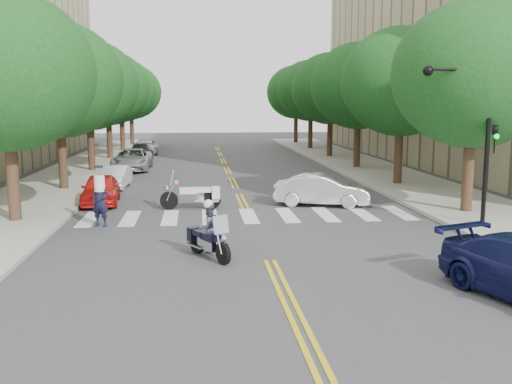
{
  "coord_description": "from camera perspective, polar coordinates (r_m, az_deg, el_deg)",
  "views": [
    {
      "loc": [
        -2.03,
        -15.67,
        4.49
      ],
      "look_at": [
        0.07,
        4.4,
        1.3
      ],
      "focal_mm": 40.0,
      "sensor_mm": 36.0,
      "label": 1
    }
  ],
  "objects": [
    {
      "name": "parked_car_b",
      "position": [
        30.89,
        -13.88,
        1.45
      ],
      "size": [
        1.41,
        3.61,
        1.17
      ],
      "primitive_type": "imported",
      "rotation": [
        0.0,
        0.0,
        -0.05
      ],
      "color": "silver",
      "rests_on": "ground"
    },
    {
      "name": "tree_l_5",
      "position": [
        62.05,
        -12.42,
        9.75
      ],
      "size": [
        6.4,
        6.4,
        8.45
      ],
      "color": "#382316",
      "rests_on": "ground"
    },
    {
      "name": "tree_r_4",
      "position": [
        54.77,
        5.51,
        10.05
      ],
      "size": [
        6.4,
        6.4,
        8.45
      ],
      "color": "#382316",
      "rests_on": "ground"
    },
    {
      "name": "motorcycle_police",
      "position": [
        16.59,
        -4.83,
        -4.0
      ],
      "size": [
        1.24,
        1.97,
        1.73
      ],
      "rotation": [
        0.0,
        0.0,
        3.64
      ],
      "color": "black",
      "rests_on": "ground"
    },
    {
      "name": "parked_car_a",
      "position": [
        26.26,
        -15.27,
        0.27
      ],
      "size": [
        1.84,
        3.98,
        1.32
      ],
      "primitive_type": "imported",
      "rotation": [
        0.0,
        0.0,
        0.08
      ],
      "color": "red",
      "rests_on": "ground"
    },
    {
      "name": "tree_r_5",
      "position": [
        62.63,
        4.04,
        9.93
      ],
      "size": [
        6.4,
        6.4,
        8.45
      ],
      "color": "#382316",
      "rests_on": "ground"
    },
    {
      "name": "tree_r_0",
      "position": [
        24.25,
        20.95,
        10.91
      ],
      "size": [
        6.4,
        6.4,
        8.45
      ],
      "color": "#382316",
      "rests_on": "ground"
    },
    {
      "name": "motorcycle_parked",
      "position": [
        24.29,
        -6.03,
        -0.34
      ],
      "size": [
        2.58,
        0.59,
        1.66
      ],
      "rotation": [
        0.0,
        0.0,
        1.6
      ],
      "color": "black",
      "rests_on": "ground"
    },
    {
      "name": "officer_standing",
      "position": [
        21.43,
        -15.31,
        -0.98
      ],
      "size": [
        0.76,
        0.61,
        1.8
      ],
      "primitive_type": "imported",
      "rotation": [
        0.0,
        0.0,
        -0.31
      ],
      "color": "black",
      "rests_on": "ground"
    },
    {
      "name": "tree_l_1",
      "position": [
        30.46,
        -19.15,
        10.49
      ],
      "size": [
        6.4,
        6.4,
        8.45
      ],
      "color": "#382316",
      "rests_on": "ground"
    },
    {
      "name": "tree_l_0",
      "position": [
        22.73,
        -23.75,
        10.92
      ],
      "size": [
        6.4,
        6.4,
        8.45
      ],
      "color": "#382316",
      "rests_on": "ground"
    },
    {
      "name": "tree_l_4",
      "position": [
        54.11,
        -13.36,
        9.86
      ],
      "size": [
        6.4,
        6.4,
        8.45
      ],
      "color": "#382316",
      "rests_on": "ground"
    },
    {
      "name": "tree_l_3",
      "position": [
        46.19,
        -14.63,
        10.01
      ],
      "size": [
        6.4,
        6.4,
        8.45
      ],
      "color": "#382316",
      "rests_on": "ground"
    },
    {
      "name": "tree_r_3",
      "position": [
        46.95,
        7.48,
        10.2
      ],
      "size": [
        6.4,
        6.4,
        8.45
      ],
      "color": "#382316",
      "rests_on": "ground"
    },
    {
      "name": "traffic_signal_pole",
      "position": [
        21.52,
        21.1,
        6.34
      ],
      "size": [
        2.82,
        0.42,
        6.0
      ],
      "color": "black",
      "rests_on": "ground"
    },
    {
      "name": "convertible",
      "position": [
        25.07,
        6.63,
        0.19
      ],
      "size": [
        4.39,
        2.57,
        1.37
      ],
      "primitive_type": "imported",
      "rotation": [
        0.0,
        0.0,
        1.28
      ],
      "color": "silver",
      "rests_on": "ground"
    },
    {
      "name": "parked_car_c",
      "position": [
        38.81,
        -12.28,
        3.19
      ],
      "size": [
        2.38,
        5.16,
        1.43
      ],
      "primitive_type": "imported",
      "rotation": [
        0.0,
        0.0,
        -0.0
      ],
      "color": "#919397",
      "rests_on": "ground"
    },
    {
      "name": "tree_l_2",
      "position": [
        38.29,
        -16.42,
        10.21
      ],
      "size": [
        6.4,
        6.4,
        8.45
      ],
      "color": "#382316",
      "rests_on": "ground"
    },
    {
      "name": "sidewalk_right",
      "position": [
        39.65,
        10.98,
        2.42
      ],
      "size": [
        5.0,
        60.0,
        0.15
      ],
      "primitive_type": "cube",
      "color": "#9E9991",
      "rests_on": "ground"
    },
    {
      "name": "parked_car_d",
      "position": [
        44.55,
        -11.48,
        3.84
      ],
      "size": [
        1.88,
        4.45,
        1.28
      ],
      "primitive_type": "imported",
      "rotation": [
        0.0,
        0.0,
        0.02
      ],
      "color": "black",
      "rests_on": "ground"
    },
    {
      "name": "tree_r_2",
      "position": [
        39.22,
        10.23,
        10.39
      ],
      "size": [
        6.4,
        6.4,
        8.45
      ],
      "color": "#382316",
      "rests_on": "ground"
    },
    {
      "name": "tree_r_1",
      "position": [
        31.61,
        14.32,
        10.63
      ],
      "size": [
        6.4,
        6.4,
        8.45
      ],
      "color": "#382316",
      "rests_on": "ground"
    },
    {
      "name": "parked_car_e",
      "position": [
        48.68,
        -11.02,
        4.41
      ],
      "size": [
        2.12,
        4.57,
        1.52
      ],
      "primitive_type": "imported",
      "rotation": [
        0.0,
        0.0,
        -0.08
      ],
      "color": "#AEADB3",
      "rests_on": "ground"
    },
    {
      "name": "sidewalk_left",
      "position": [
        38.66,
        -17.09,
        2.02
      ],
      "size": [
        5.0,
        60.0,
        0.15
      ],
      "primitive_type": "cube",
      "color": "#9E9991",
      "rests_on": "ground"
    },
    {
      "name": "ground",
      "position": [
        16.43,
        1.36,
        -6.88
      ],
      "size": [
        140.0,
        140.0,
        0.0
      ],
      "primitive_type": "plane",
      "color": "#38383A",
      "rests_on": "ground"
    }
  ]
}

